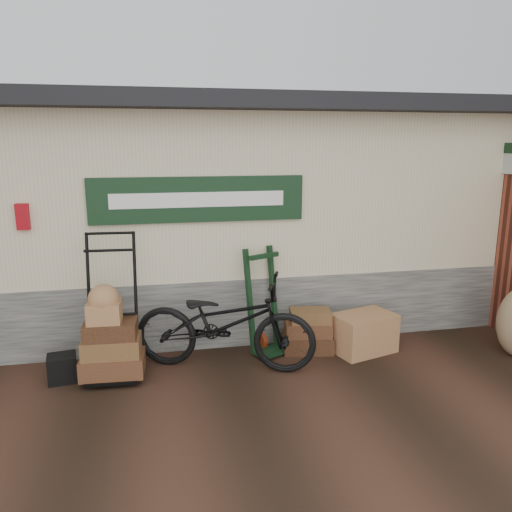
% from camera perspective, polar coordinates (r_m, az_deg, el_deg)
% --- Properties ---
extents(ground, '(80.00, 80.00, 0.00)m').
position_cam_1_polar(ground, '(5.78, -2.13, -14.14)').
color(ground, black).
rests_on(ground, ground).
extents(station_building, '(14.40, 4.10, 3.20)m').
position_cam_1_polar(station_building, '(7.93, -5.58, 5.48)').
color(station_building, '#4C4C47').
rests_on(station_building, ground).
extents(porter_trolley, '(0.87, 0.68, 1.67)m').
position_cam_1_polar(porter_trolley, '(5.90, -16.17, -5.34)').
color(porter_trolley, black).
rests_on(porter_trolley, ground).
extents(green_barrow, '(0.61, 0.57, 1.34)m').
position_cam_1_polar(green_barrow, '(6.29, 0.91, -5.22)').
color(green_barrow, black).
rests_on(green_barrow, ground).
extents(suitcase_stack, '(0.69, 0.49, 0.56)m').
position_cam_1_polar(suitcase_stack, '(6.48, 5.95, -8.43)').
color(suitcase_stack, '#361D11').
rests_on(suitcase_stack, ground).
extents(wicker_hamper, '(0.87, 0.69, 0.50)m').
position_cam_1_polar(wicker_hamper, '(6.59, 12.19, -8.57)').
color(wicker_hamper, brown).
rests_on(wicker_hamper, ground).
extents(black_trunk, '(0.34, 0.30, 0.31)m').
position_cam_1_polar(black_trunk, '(6.13, -21.27, -11.86)').
color(black_trunk, black).
rests_on(black_trunk, ground).
extents(bicycle, '(1.43, 2.28, 1.25)m').
position_cam_1_polar(bicycle, '(5.87, -3.62, -7.08)').
color(bicycle, black).
rests_on(bicycle, ground).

